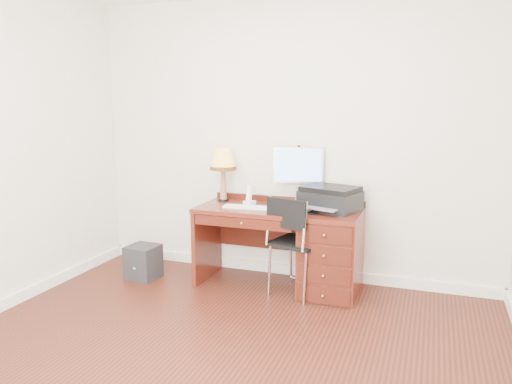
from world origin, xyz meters
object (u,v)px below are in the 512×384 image
at_px(leg_lamp, 223,162).
at_px(desk, 312,247).
at_px(monitor, 299,169).
at_px(equipment_box, 143,262).
at_px(printer, 330,199).
at_px(chair, 296,237).
at_px(phone, 249,199).

bearing_deg(leg_lamp, desk, -8.27).
height_order(monitor, equipment_box, monitor).
xyz_separation_m(monitor, printer, (0.34, -0.17, -0.24)).
xyz_separation_m(desk, printer, (0.14, 0.07, 0.44)).
relative_size(leg_lamp, chair, 0.58).
bearing_deg(desk, printer, 25.18).
distance_m(desk, equipment_box, 1.67).
bearing_deg(chair, desk, 79.42).
xyz_separation_m(monitor, phone, (-0.43, -0.20, -0.29)).
distance_m(monitor, equipment_box, 1.78).
height_order(desk, leg_lamp, leg_lamp).
bearing_deg(printer, chair, -113.96).
distance_m(chair, equipment_box, 1.58).
xyz_separation_m(leg_lamp, phone, (0.31, -0.10, -0.33)).
bearing_deg(leg_lamp, monitor, 7.83).
relative_size(desk, equipment_box, 4.57).
xyz_separation_m(printer, leg_lamp, (-1.08, 0.07, 0.28)).
bearing_deg(equipment_box, leg_lamp, 33.23).
xyz_separation_m(desk, equipment_box, (-1.63, -0.25, -0.25)).
xyz_separation_m(monitor, leg_lamp, (-0.74, -0.10, 0.04)).
bearing_deg(equipment_box, desk, 12.88).
relative_size(monitor, printer, 0.94).
distance_m(desk, chair, 0.27).
bearing_deg(desk, chair, -116.32).
height_order(desk, equipment_box, desk).
bearing_deg(phone, monitor, 44.43).
bearing_deg(phone, equipment_box, -145.03).
relative_size(desk, monitor, 2.77).
bearing_deg(phone, chair, -5.58).
bearing_deg(monitor, equipment_box, -177.22).
height_order(desk, chair, chair).
bearing_deg(desk, monitor, 129.56).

